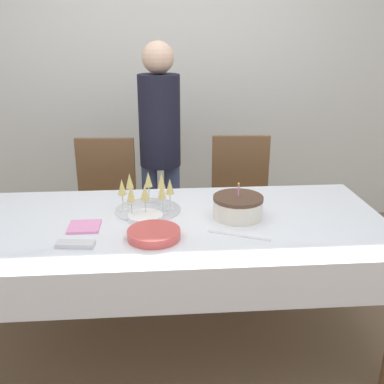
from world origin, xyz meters
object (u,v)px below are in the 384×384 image
at_px(person_standing, 160,139).
at_px(birthday_cake, 238,207).
at_px(dining_chair_far_right, 241,200).
at_px(champagne_tray, 147,195).
at_px(plate_stack_dessert, 145,217).
at_px(plate_stack_main, 154,234).
at_px(dining_chair_far_left, 105,204).

bearing_deg(person_standing, birthday_cake, -67.01).
relative_size(dining_chair_far_right, champagne_tray, 2.77).
bearing_deg(person_standing, plate_stack_dessert, -95.54).
xyz_separation_m(dining_chair_far_right, plate_stack_dessert, (-0.64, -0.78, 0.23)).
distance_m(birthday_cake, plate_stack_dessert, 0.47).
relative_size(dining_chair_far_right, person_standing, 0.61).
relative_size(dining_chair_far_right, birthday_cake, 3.80).
distance_m(plate_stack_main, plate_stack_dessert, 0.23).
distance_m(dining_chair_far_right, champagne_tray, 0.96).
height_order(dining_chair_far_right, champagne_tray, dining_chair_far_right).
bearing_deg(champagne_tray, plate_stack_main, -84.08).
xyz_separation_m(dining_chair_far_left, person_standing, (0.38, 0.12, 0.42)).
relative_size(birthday_cake, plate_stack_main, 1.04).
height_order(dining_chair_far_left, person_standing, person_standing).
relative_size(birthday_cake, champagne_tray, 0.73).
xyz_separation_m(dining_chair_far_right, plate_stack_main, (-0.60, -1.00, 0.23)).
relative_size(dining_chair_far_right, plate_stack_main, 3.94).
xyz_separation_m(birthday_cake, person_standing, (-0.38, 0.91, 0.15)).
height_order(champagne_tray, person_standing, person_standing).
bearing_deg(dining_chair_far_right, person_standing, 167.70).
bearing_deg(dining_chair_far_right, plate_stack_dessert, -129.27).
bearing_deg(dining_chair_far_left, birthday_cake, -45.64).
height_order(birthday_cake, plate_stack_dessert, birthday_cake).
distance_m(birthday_cake, plate_stack_main, 0.48).
distance_m(dining_chair_far_right, plate_stack_main, 1.19).
relative_size(champagne_tray, plate_stack_main, 1.42).
bearing_deg(dining_chair_far_right, dining_chair_far_left, 180.00).
height_order(dining_chair_far_right, plate_stack_main, dining_chair_far_right).
xyz_separation_m(birthday_cake, champagne_tray, (-0.46, 0.13, 0.03)).
xyz_separation_m(dining_chair_far_right, birthday_cake, (-0.17, -0.79, 0.27)).
bearing_deg(plate_stack_dessert, birthday_cake, -0.45).
relative_size(dining_chair_far_left, champagne_tray, 2.77).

